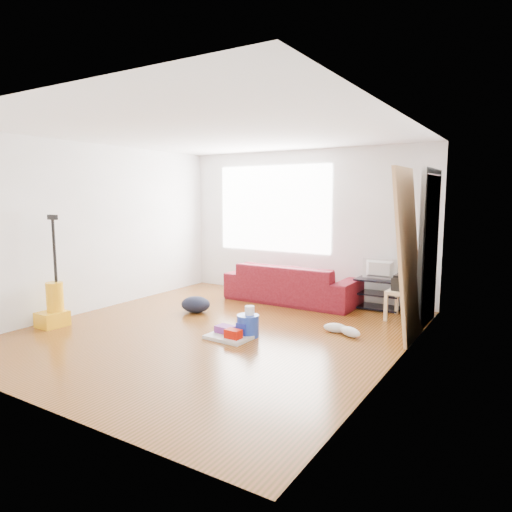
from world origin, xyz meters
The scene contains 13 objects.
room centered at (0.07, 0.15, 1.25)m, with size 4.51×5.01×2.51m.
sofa centered at (0.06, 1.95, 0.00)m, with size 2.16×0.84×0.63m, color #530713.
tv_stand centered at (1.41, 2.22, 0.24)m, with size 0.68×0.39×0.46m.
tv centered at (1.41, 2.22, 0.62)m, with size 0.54×0.07×0.31m, color black.
side_table centered at (1.95, 1.82, 0.35)m, with size 0.54×0.54×0.42m.
printer centered at (1.95, 1.82, 0.53)m, with size 0.41×0.32×0.22m.
bucket centered at (0.46, 0.01, 0.00)m, with size 0.27×0.27×0.27m, color #1F3EB6.
toilet_paper centered at (0.47, 0.03, 0.19)m, with size 0.12×0.12×0.11m, color white.
cleaning_tray centered at (0.33, -0.16, 0.06)m, with size 0.55×0.45×0.19m.
backpack centered at (-0.84, 0.58, 0.00)m, with size 0.44×0.35×0.24m, color #1B2135.
sneakers centered at (1.43, 0.69, 0.06)m, with size 0.55×0.28×0.12m.
vacuum centered at (-2.00, -0.97, 0.27)m, with size 0.32×0.37×1.48m.
door_panel centered at (2.13, 0.94, 0.00)m, with size 0.04×0.83×2.07m, color tan.
Camera 1 is at (3.42, -4.59, 1.73)m, focal length 32.00 mm.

